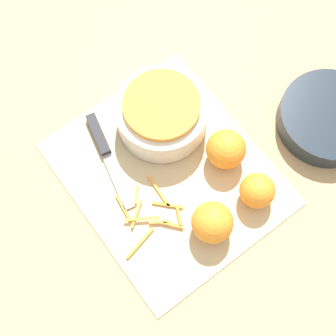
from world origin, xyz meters
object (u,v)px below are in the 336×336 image
Objects in this scene: orange_left at (210,224)px; orange_right at (226,149)px; bowl_speckled at (162,113)px; orange_back at (257,191)px; bowl_dark at (328,118)px; knife at (103,144)px.

orange_left is 1.00× the size of orange_right.
bowl_speckled reaches higher than orange_back.
bowl_dark is 0.46m from knife.
bowl_speckled is 2.69× the size of orange_back.
bowl_speckled is 0.91× the size of bowl_dark.
bowl_dark is at bearing 73.11° from orange_right.
knife is (-0.03, -0.13, -0.03)m from bowl_speckled.
knife is (-0.23, -0.40, -0.01)m from bowl_dark.
orange_back is (0.10, -0.00, -0.00)m from orange_right.
bowl_speckled is at bearing -167.80° from orange_back.
bowl_dark is 2.58× the size of orange_left.
orange_left is at bearing -91.06° from orange_back.
knife is at bearing -146.13° from orange_back.
orange_back is at bearing -81.19° from bowl_dark.
orange_left is at bearing -50.00° from orange_right.
orange_left is at bearing -84.49° from bowl_dark.
orange_back is at bearing 88.94° from orange_left.
orange_right reaches higher than orange_back.
orange_left is (0.26, 0.06, 0.03)m from knife.
orange_right is (0.13, 0.05, -0.00)m from bowl_speckled.
orange_left and orange_right have the same top height.
bowl_speckled is at bearing -126.57° from bowl_dark.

